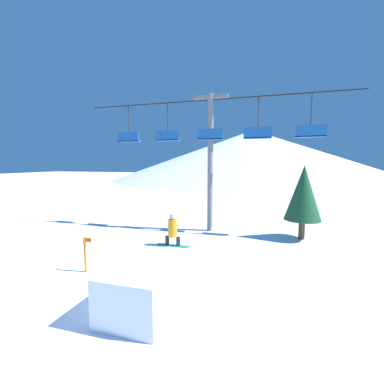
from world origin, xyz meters
The scene contains 8 objects.
ground_plane centered at (0.00, 0.00, 0.00)m, with size 220.00×220.00×0.00m, color white.
mountain_ridge centered at (0.00, 73.57, 7.29)m, with size 81.98×81.98×14.58m.
snow_ramp centered at (1.10, 0.81, 0.78)m, with size 2.04×4.09×1.56m.
snowboarder centered at (1.33, 2.32, 2.21)m, with size 1.36×0.36×1.32m.
chairlift centered at (0.99, 10.70, 5.91)m, with size 18.80×0.44×9.60m.
pine_tree_near centered at (7.12, 10.38, 3.00)m, with size 2.27×2.27×4.78m.
trail_marker centered at (-2.81, 2.20, 0.86)m, with size 0.41×0.10×1.62m.
distant_skier centered at (7.77, 16.23, 0.67)m, with size 0.24×0.24×1.23m.
Camera 1 is at (4.95, -7.09, 4.91)m, focal length 24.00 mm.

